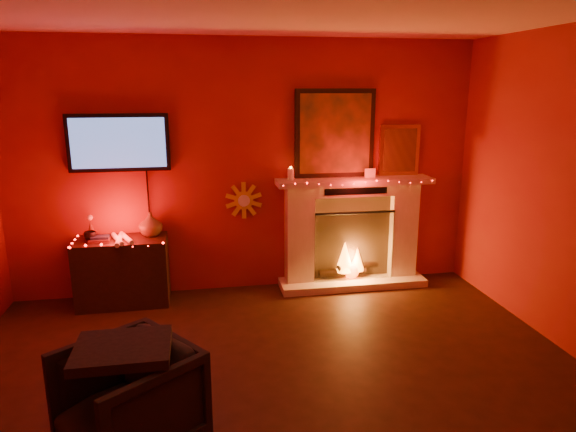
% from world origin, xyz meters
% --- Properties ---
extents(room, '(5.00, 5.00, 5.00)m').
position_xyz_m(room, '(0.00, 0.00, 1.35)').
color(room, black).
rests_on(room, ground).
extents(floor, '(5.00, 5.00, 0.00)m').
position_xyz_m(floor, '(0.00, 0.00, 0.00)').
color(floor, black).
rests_on(floor, ground).
extents(fireplace, '(1.72, 0.40, 2.18)m').
position_xyz_m(fireplace, '(1.14, 2.39, 0.72)').
color(fireplace, beige).
rests_on(fireplace, floor).
extents(tv, '(1.00, 0.07, 1.24)m').
position_xyz_m(tv, '(-1.30, 2.45, 1.65)').
color(tv, black).
rests_on(tv, room).
extents(sunburst_clock, '(0.40, 0.03, 0.40)m').
position_xyz_m(sunburst_clock, '(-0.05, 2.48, 1.00)').
color(sunburst_clock, gold).
rests_on(sunburst_clock, room).
extents(console_table, '(0.91, 0.53, 0.94)m').
position_xyz_m(console_table, '(-1.32, 2.26, 0.38)').
color(console_table, black).
rests_on(console_table, floor).
extents(armchair, '(1.02, 1.01, 0.67)m').
position_xyz_m(armchair, '(-1.01, -0.05, 0.33)').
color(armchair, black).
rests_on(armchair, floor).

